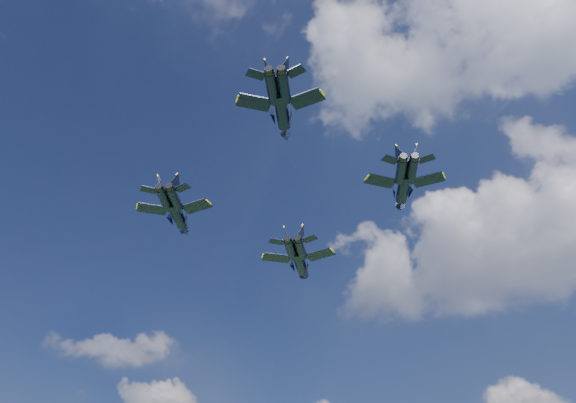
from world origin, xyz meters
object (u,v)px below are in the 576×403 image
at_px(jet_lead, 300,263).
at_px(jet_slot, 282,113).
at_px(jet_left, 178,216).
at_px(jet_right, 403,189).

height_order(jet_lead, jet_slot, jet_slot).
relative_size(jet_left, jet_slot, 1.05).
bearing_deg(jet_right, jet_lead, 130.22).
relative_size(jet_lead, jet_left, 1.07).
distance_m(jet_lead, jet_right, 26.52).
height_order(jet_lead, jet_left, jet_left).
xyz_separation_m(jet_lead, jet_slot, (18.11, -33.90, 2.92)).
distance_m(jet_lead, jet_slot, 38.55).
bearing_deg(jet_lead, jet_slot, -85.42).
bearing_deg(jet_right, jet_slot, -135.20).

